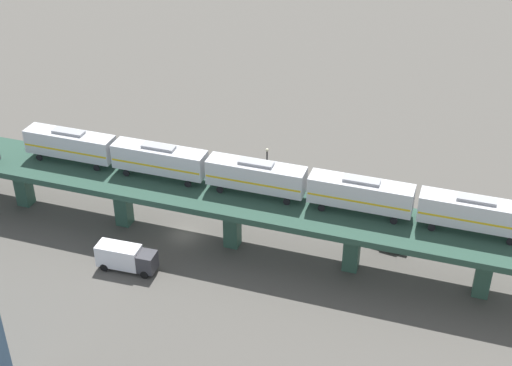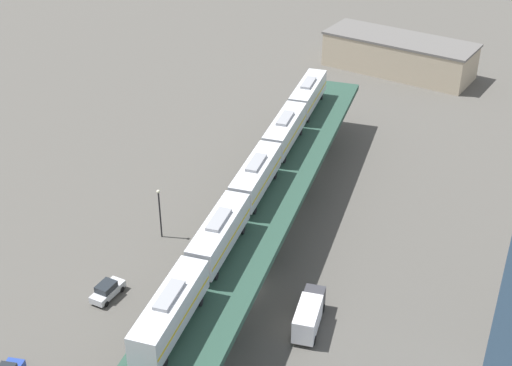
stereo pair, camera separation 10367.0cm
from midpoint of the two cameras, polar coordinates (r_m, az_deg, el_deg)
ground_plane at (r=70.18m, az=-37.11°, el=-26.62°), size 400.00×400.00×0.00m
elevated_viaduct at (r=65.60m, az=-39.06°, el=-23.52°), size 28.05×91.65×7.24m
subway_train at (r=66.76m, az=-34.56°, el=-15.98°), size 16.20×61.53×4.45m
street_car_silver at (r=78.40m, az=-47.65°, el=-23.55°), size 2.11×4.48×1.89m
street_car_black at (r=82.01m, az=-26.35°, el=-12.23°), size 2.27×4.55×1.89m
delivery_truck at (r=62.94m, az=-35.13°, el=-31.77°), size 4.02×7.54×3.20m
street_lamp at (r=78.04m, az=-40.36°, el=-16.80°), size 0.44×0.44×6.94m
warehouse_building at (r=105.62m, az=-4.88°, el=2.90°), size 29.04×11.64×6.80m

